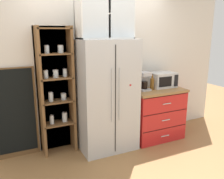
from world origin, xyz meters
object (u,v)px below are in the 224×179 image
mug_cream (157,87)px  chalkboard_menu (16,113)px  microwave (162,80)px  bottle_amber (152,83)px  refrigerator (106,96)px  bottle_cobalt (136,84)px  coffee_maker (143,81)px

mug_cream → chalkboard_menu: bearing=171.0°
microwave → bottle_amber: size_ratio=1.63×
chalkboard_menu → mug_cream: bearing=-9.0°
chalkboard_menu → refrigerator: bearing=-12.7°
microwave → bottle_cobalt: 0.58m
bottle_cobalt → refrigerator: bearing=178.9°
coffee_maker → chalkboard_menu: 2.06m
microwave → chalkboard_menu: chalkboard_menu is taller
mug_cream → refrigerator: bearing=176.3°
coffee_maker → refrigerator: bearing=-179.7°
mug_cream → bottle_cobalt: bearing=172.8°
coffee_maker → chalkboard_menu: chalkboard_menu is taller
chalkboard_menu → coffee_maker: bearing=-8.4°
refrigerator → bottle_cobalt: size_ratio=6.22×
refrigerator → microwave: 1.12m
refrigerator → chalkboard_menu: refrigerator is taller
refrigerator → coffee_maker: bearing=0.3°
microwave → chalkboard_menu: size_ratio=0.32×
refrigerator → mug_cream: (0.93, -0.06, 0.06)m
bottle_cobalt → coffee_maker: bearing=5.2°
coffee_maker → microwave: bearing=5.6°
mug_cream → bottle_cobalt: bottle_cobalt is taller
bottle_cobalt → chalkboard_menu: size_ratio=0.21×
refrigerator → mug_cream: bearing=-3.7°
refrigerator → coffee_maker: 0.71m
refrigerator → coffee_maker: (0.68, 0.00, 0.17)m
coffee_maker → bottle_cobalt: size_ratio=1.11×
mug_cream → bottle_cobalt: 0.41m
bottle_cobalt → bottle_amber: bearing=-5.4°
refrigerator → microwave: bearing=2.3°
coffee_maker → bottle_cobalt: coffee_maker is taller
microwave → bottle_amber: bottle_amber is taller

